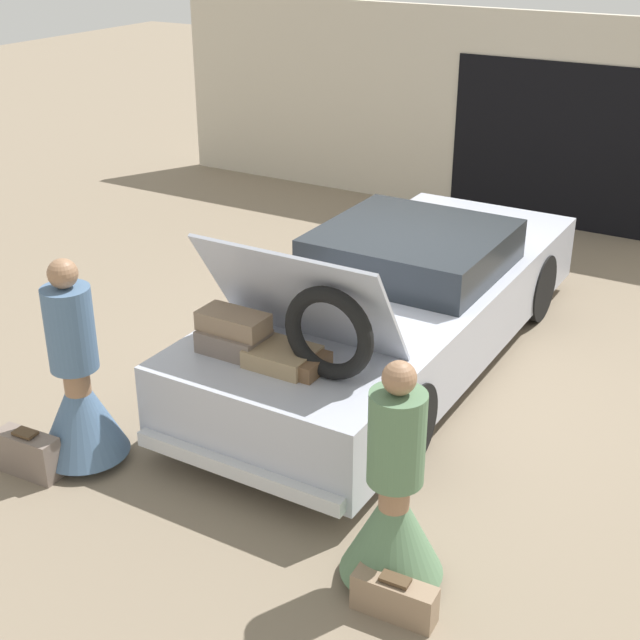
# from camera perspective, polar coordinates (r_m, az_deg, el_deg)

# --- Properties ---
(ground_plane) EXTENTS (40.00, 40.00, 0.00)m
(ground_plane) POSITION_cam_1_polar(r_m,az_deg,el_deg) (8.76, 4.78, -2.51)
(ground_plane) COLOR #7F705B
(garage_wall_back) EXTENTS (12.00, 0.14, 2.80)m
(garage_wall_back) POSITION_cam_1_polar(r_m,az_deg,el_deg) (12.53, 14.88, 12.07)
(garage_wall_back) COLOR beige
(garage_wall_back) RESTS_ON ground_plane
(car) EXTENTS (1.94, 5.31, 1.78)m
(car) POSITION_cam_1_polar(r_m,az_deg,el_deg) (8.49, 4.87, 1.00)
(car) COLOR #B2B7C6
(car) RESTS_ON ground_plane
(person_left) EXTENTS (0.70, 0.70, 1.72)m
(person_left) POSITION_cam_1_polar(r_m,az_deg,el_deg) (7.17, -15.20, -4.55)
(person_left) COLOR #997051
(person_left) RESTS_ON ground_plane
(person_right) EXTENTS (0.68, 0.68, 1.62)m
(person_right) POSITION_cam_1_polar(r_m,az_deg,el_deg) (5.79, 4.74, -11.91)
(person_right) COLOR #997051
(person_right) RESTS_ON ground_plane
(suitcase_beside_left_person) EXTENTS (0.53, 0.22, 0.38)m
(suitcase_beside_left_person) POSITION_cam_1_polar(r_m,az_deg,el_deg) (7.34, -18.15, -8.16)
(suitcase_beside_left_person) COLOR #75665B
(suitcase_beside_left_person) RESTS_ON ground_plane
(suitcase_beside_right_person) EXTENTS (0.55, 0.19, 0.29)m
(suitcase_beside_right_person) POSITION_cam_1_polar(r_m,az_deg,el_deg) (5.82, 4.77, -17.31)
(suitcase_beside_right_person) COLOR #8C7259
(suitcase_beside_right_person) RESTS_ON ground_plane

